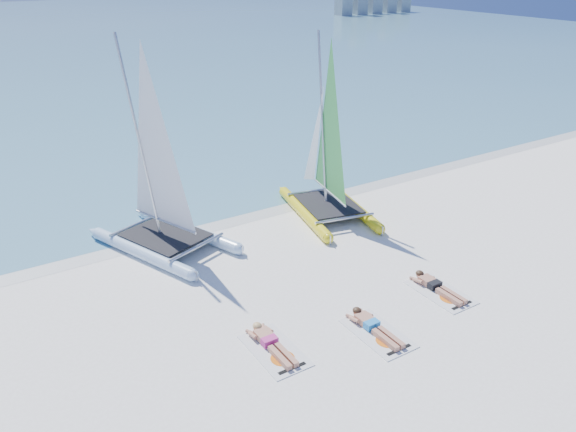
# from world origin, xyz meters

# --- Properties ---
(ground) EXTENTS (140.00, 140.00, 0.00)m
(ground) POSITION_xyz_m (0.00, 0.00, 0.00)
(ground) COLOR white
(ground) RESTS_ON ground
(sea) EXTENTS (140.00, 115.00, 0.01)m
(sea) POSITION_xyz_m (0.00, 63.00, 0.01)
(sea) COLOR #6FA6B9
(sea) RESTS_ON ground
(wet_sand_strip) EXTENTS (140.00, 1.40, 0.01)m
(wet_sand_strip) POSITION_xyz_m (0.00, 5.50, 0.00)
(wet_sand_strip) COLOR silver
(wet_sand_strip) RESTS_ON ground
(distant_skyline) EXTENTS (14.00, 2.00, 5.00)m
(distant_skyline) POSITION_xyz_m (53.71, 62.00, 1.94)
(distant_skyline) COLOR #98A0A7
(distant_skyline) RESTS_ON ground
(catamaran_blue) EXTENTS (3.86, 5.32, 6.58)m
(catamaran_blue) POSITION_xyz_m (-2.62, 4.77, 1.96)
(catamaran_blue) COLOR #C1DBFD
(catamaran_blue) RESTS_ON ground
(catamaran_yellow) EXTENTS (3.11, 5.08, 6.30)m
(catamaran_yellow) POSITION_xyz_m (3.25, 4.42, 1.98)
(catamaran_yellow) COLOR yellow
(catamaran_yellow) RESTS_ON ground
(towel_a) EXTENTS (1.00, 1.85, 0.02)m
(towel_a) POSITION_xyz_m (-2.35, -1.54, 0.01)
(towel_a) COLOR white
(towel_a) RESTS_ON ground
(sunbather_a) EXTENTS (0.37, 1.73, 0.26)m
(sunbather_a) POSITION_xyz_m (-2.35, -1.35, 0.12)
(sunbather_a) COLOR tan
(sunbather_a) RESTS_ON towel_a
(towel_b) EXTENTS (1.00, 1.85, 0.02)m
(towel_b) POSITION_xyz_m (0.08, -2.31, 0.01)
(towel_b) COLOR white
(towel_b) RESTS_ON ground
(sunbather_b) EXTENTS (0.37, 1.73, 0.26)m
(sunbather_b) POSITION_xyz_m (0.08, -2.12, 0.12)
(sunbather_b) COLOR tan
(sunbather_b) RESTS_ON towel_b
(towel_c) EXTENTS (1.00, 1.85, 0.02)m
(towel_c) POSITION_xyz_m (2.71, -1.82, 0.01)
(towel_c) COLOR white
(towel_c) RESTS_ON ground
(sunbather_c) EXTENTS (0.37, 1.73, 0.26)m
(sunbather_c) POSITION_xyz_m (2.71, -1.63, 0.12)
(sunbather_c) COLOR tan
(sunbather_c) RESTS_ON towel_c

